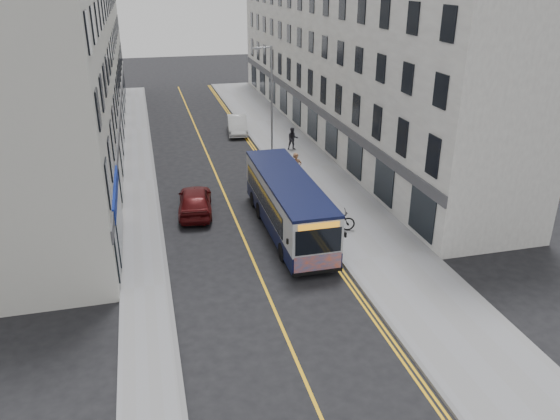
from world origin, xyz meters
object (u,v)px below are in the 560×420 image
streetlamp (271,101)px  city_bus (288,203)px  car_white (237,125)px  pedestrian_near (296,168)px  bicycle (334,221)px  car_maroon (195,200)px  pedestrian_far (293,139)px

streetlamp → city_bus: (-1.79, -11.25, -2.78)m
streetlamp → car_white: size_ratio=1.80×
streetlamp → pedestrian_near: bearing=-84.4°
bicycle → pedestrian_near: 7.23m
city_bus → bicycle: city_bus is taller
city_bus → car_white: 19.34m
streetlamp → pedestrian_near: 5.85m
pedestrian_near → bicycle: bearing=-82.2°
car_white → bicycle: bearing=-79.0°
pedestrian_near → city_bus: bearing=-101.7°
city_bus → pedestrian_near: 6.83m
streetlamp → bicycle: streetlamp is taller
pedestrian_near → streetlamp: bearing=103.4°
pedestrian_near → car_maroon: 7.26m
city_bus → car_white: (0.82, 19.30, -0.87)m
car_white → streetlamp: bearing=-76.3°
city_bus → car_maroon: city_bus is taller
city_bus → car_white: size_ratio=2.27×
streetlamp → car_white: bearing=96.9°
streetlamp → pedestrian_near: streetlamp is taller
pedestrian_near → car_white: size_ratio=0.45×
bicycle → car_white: car_white is taller
streetlamp → bicycle: size_ratio=3.73×
city_bus → pedestrian_far: city_bus is taller
city_bus → car_maroon: 5.68m
bicycle → pedestrian_near: (-0.01, 7.21, 0.42)m
city_bus → car_maroon: size_ratio=2.23×
car_white → car_maroon: bearing=-101.4°
bicycle → city_bus: bearing=79.2°
streetlamp → car_maroon: 10.52m
streetlamp → pedestrian_far: streetlamp is taller
bicycle → car_maroon: 7.93m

